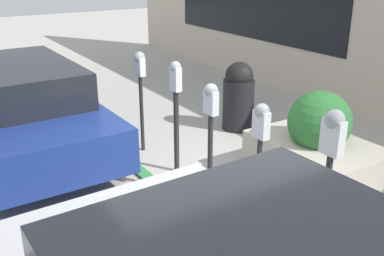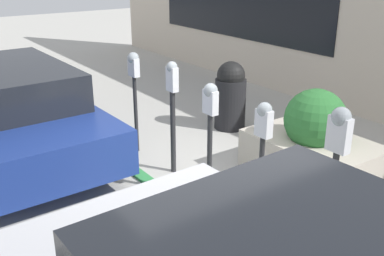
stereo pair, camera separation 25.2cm
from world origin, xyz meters
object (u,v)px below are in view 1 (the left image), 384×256
parking_meter_nearest (330,156)px  parking_meter_middle (211,116)px  parking_meter_second (260,139)px  planter_box (317,149)px  parking_meter_farthest (140,77)px  trash_bin (239,96)px  parking_meter_fourth (176,99)px  parked_car_middle (11,107)px

parking_meter_nearest → parking_meter_middle: (1.73, -0.00, -0.17)m
parking_meter_second → planter_box: size_ratio=0.88×
parking_meter_middle → planter_box: parking_meter_middle is taller
parking_meter_farthest → parking_meter_second: bearing=-179.1°
parking_meter_farthest → planter_box: 2.65m
parking_meter_middle → trash_bin: 2.50m
parking_meter_nearest → parking_meter_fourth: (2.58, -0.04, -0.20)m
trash_bin → parking_meter_fourth: bearing=116.6°
parking_meter_nearest → parked_car_middle: parking_meter_nearest is taller
parking_meter_second → parking_meter_middle: 0.85m
parking_meter_fourth → parking_meter_farthest: (0.90, 0.07, 0.11)m
parking_meter_farthest → planter_box: size_ratio=0.93×
trash_bin → parking_meter_farthest: bearing=88.6°
parking_meter_middle → planter_box: (-0.39, -1.38, -0.60)m
parking_meter_second → planter_box: 1.56m
parking_meter_fourth → parking_meter_farthest: parking_meter_fourth is taller
parking_meter_fourth → trash_bin: size_ratio=1.33×
parked_car_middle → trash_bin: (-1.00, -3.43, -0.14)m
parking_meter_nearest → trash_bin: size_ratio=1.41×
parking_meter_second → parking_meter_farthest: size_ratio=0.95×
parking_meter_nearest → trash_bin: (3.44, -1.76, -0.65)m
parking_meter_middle → parked_car_middle: bearing=31.8°
parking_meter_fourth → parking_meter_farthest: size_ratio=1.02×
parking_meter_second → parking_meter_fourth: bearing=-0.8°
parking_meter_second → parked_car_middle: parking_meter_second is taller
parking_meter_fourth → planter_box: size_ratio=0.94×
parking_meter_second → trash_bin: (2.56, -1.74, -0.49)m
parking_meter_farthest → parked_car_middle: bearing=59.9°
parking_meter_middle → parked_car_middle: (2.71, 1.68, -0.34)m
planter_box → trash_bin: planter_box is taller
parking_meter_nearest → parked_car_middle: bearing=20.7°
parking_meter_second → parked_car_middle: bearing=25.4°
parking_meter_middle → trash_bin: size_ratio=1.25×
parking_meter_nearest → trash_bin: parking_meter_nearest is taller
planter_box → parked_car_middle: 4.36m
parking_meter_nearest → parking_meter_middle: 1.74m
parking_meter_middle → parking_meter_fourth: size_ratio=0.94×
parking_meter_middle → parking_meter_farthest: (1.75, 0.03, 0.08)m
parking_meter_farthest → planter_box: bearing=-146.7°
parking_meter_fourth → planter_box: 1.91m
parking_meter_second → trash_bin: parking_meter_second is taller
parking_meter_middle → parking_meter_nearest: bearing=180.0°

